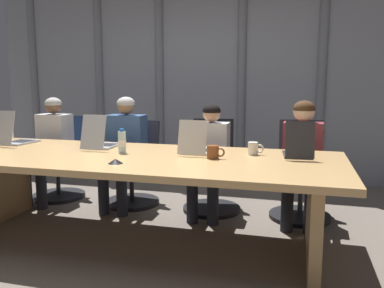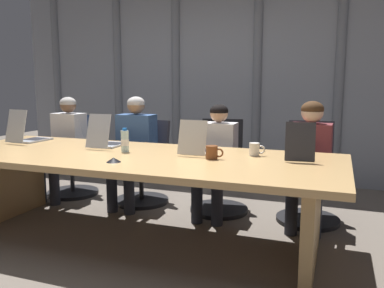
{
  "view_description": "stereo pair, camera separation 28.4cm",
  "coord_description": "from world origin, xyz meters",
  "px_view_note": "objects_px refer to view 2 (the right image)",
  "views": [
    {
      "loc": [
        1.31,
        -2.96,
        1.33
      ],
      "look_at": [
        0.49,
        0.09,
        0.84
      ],
      "focal_mm": 37.19,
      "sensor_mm": 36.0,
      "label": 1
    },
    {
      "loc": [
        1.58,
        -2.88,
        1.33
      ],
      "look_at": [
        0.49,
        0.09,
        0.84
      ],
      "focal_mm": 37.19,
      "sensor_mm": 36.0,
      "label": 2
    }
  ],
  "objects_px": {
    "laptop_right_mid": "(300,152)",
    "office_chair_center": "(220,177)",
    "laptop_left_mid": "(107,140)",
    "laptop_left_end": "(28,136)",
    "office_chair_left_end": "(75,165)",
    "conference_mic_left_side": "(114,160)",
    "person_right_mid": "(309,156)",
    "water_bottle_primary": "(125,141)",
    "person_center": "(216,154)",
    "person_left_mid": "(133,145)",
    "office_chair_right_mid": "(309,185)",
    "laptop_center": "(197,147)",
    "person_left_end": "(64,142)",
    "coffee_mug_near": "(212,152)",
    "coffee_mug_far": "(255,149)",
    "office_chair_left_mid": "(144,172)"
  },
  "relations": [
    {
      "from": "office_chair_left_end",
      "to": "office_chair_left_mid",
      "type": "relative_size",
      "value": 1.04
    },
    {
      "from": "laptop_left_mid",
      "to": "office_chair_center",
      "type": "bearing_deg",
      "value": -51.64
    },
    {
      "from": "person_left_mid",
      "to": "coffee_mug_far",
      "type": "distance_m",
      "value": 1.55
    },
    {
      "from": "water_bottle_primary",
      "to": "laptop_left_end",
      "type": "bearing_deg",
      "value": 171.92
    },
    {
      "from": "laptop_right_mid",
      "to": "office_chair_center",
      "type": "bearing_deg",
      "value": 43.12
    },
    {
      "from": "laptop_left_mid",
      "to": "person_left_mid",
      "type": "distance_m",
      "value": 0.62
    },
    {
      "from": "laptop_right_mid",
      "to": "office_chair_right_mid",
      "type": "relative_size",
      "value": 0.4
    },
    {
      "from": "coffee_mug_near",
      "to": "laptop_right_mid",
      "type": "bearing_deg",
      "value": 19.64
    },
    {
      "from": "laptop_left_end",
      "to": "person_right_mid",
      "type": "distance_m",
      "value": 2.75
    },
    {
      "from": "person_left_mid",
      "to": "person_right_mid",
      "type": "relative_size",
      "value": 1.01
    },
    {
      "from": "office_chair_right_mid",
      "to": "person_center",
      "type": "distance_m",
      "value": 0.95
    },
    {
      "from": "person_right_mid",
      "to": "water_bottle_primary",
      "type": "bearing_deg",
      "value": -59.91
    },
    {
      "from": "laptop_left_mid",
      "to": "laptop_left_end",
      "type": "bearing_deg",
      "value": 87.98
    },
    {
      "from": "office_chair_left_mid",
      "to": "person_left_end",
      "type": "bearing_deg",
      "value": -72.0
    },
    {
      "from": "laptop_right_mid",
      "to": "coffee_mug_near",
      "type": "xyz_separation_m",
      "value": [
        -0.64,
        -0.23,
        -0.01
      ]
    },
    {
      "from": "laptop_left_mid",
      "to": "person_left_end",
      "type": "bearing_deg",
      "value": 55.26
    },
    {
      "from": "person_left_mid",
      "to": "conference_mic_left_side",
      "type": "bearing_deg",
      "value": 21.7
    },
    {
      "from": "office_chair_right_mid",
      "to": "person_right_mid",
      "type": "height_order",
      "value": "person_right_mid"
    },
    {
      "from": "laptop_center",
      "to": "conference_mic_left_side",
      "type": "xyz_separation_m",
      "value": [
        -0.47,
        -0.56,
        -0.04
      ]
    },
    {
      "from": "office_chair_right_mid",
      "to": "conference_mic_left_side",
      "type": "relative_size",
      "value": 8.69
    },
    {
      "from": "person_center",
      "to": "conference_mic_left_side",
      "type": "height_order",
      "value": "person_center"
    },
    {
      "from": "office_chair_left_end",
      "to": "conference_mic_left_side",
      "type": "bearing_deg",
      "value": 53.32
    },
    {
      "from": "laptop_center",
      "to": "coffee_mug_far",
      "type": "distance_m",
      "value": 0.48
    },
    {
      "from": "water_bottle_primary",
      "to": "laptop_left_mid",
      "type": "bearing_deg",
      "value": 148.76
    },
    {
      "from": "person_left_mid",
      "to": "office_chair_center",
      "type": "bearing_deg",
      "value": 98.86
    },
    {
      "from": "laptop_right_mid",
      "to": "person_left_mid",
      "type": "height_order",
      "value": "person_left_mid"
    },
    {
      "from": "laptop_left_mid",
      "to": "office_chair_right_mid",
      "type": "xyz_separation_m",
      "value": [
        1.77,
        0.76,
        -0.45
      ]
    },
    {
      "from": "laptop_left_end",
      "to": "office_chair_left_mid",
      "type": "bearing_deg",
      "value": -47.42
    },
    {
      "from": "office_chair_left_mid",
      "to": "coffee_mug_near",
      "type": "bearing_deg",
      "value": 57.06
    },
    {
      "from": "water_bottle_primary",
      "to": "office_chair_left_end",
      "type": "bearing_deg",
      "value": 142.82
    },
    {
      "from": "laptop_left_mid",
      "to": "office_chair_center",
      "type": "xyz_separation_m",
      "value": [
        0.87,
        0.76,
        -0.45
      ]
    },
    {
      "from": "person_center",
      "to": "person_right_mid",
      "type": "height_order",
      "value": "person_right_mid"
    },
    {
      "from": "person_left_end",
      "to": "person_left_mid",
      "type": "bearing_deg",
      "value": 95.28
    },
    {
      "from": "office_chair_left_mid",
      "to": "person_center",
      "type": "height_order",
      "value": "person_center"
    },
    {
      "from": "conference_mic_left_side",
      "to": "laptop_left_end",
      "type": "bearing_deg",
      "value": 156.31
    },
    {
      "from": "office_chair_left_end",
      "to": "person_center",
      "type": "xyz_separation_m",
      "value": [
        1.82,
        -0.17,
        0.28
      ]
    },
    {
      "from": "person_left_end",
      "to": "person_center",
      "type": "distance_m",
      "value": 1.83
    },
    {
      "from": "laptop_center",
      "to": "office_chair_left_mid",
      "type": "bearing_deg",
      "value": 47.75
    },
    {
      "from": "laptop_left_mid",
      "to": "coffee_mug_far",
      "type": "xyz_separation_m",
      "value": [
        1.38,
        0.03,
        -0.01
      ]
    },
    {
      "from": "laptop_left_mid",
      "to": "office_chair_left_end",
      "type": "distance_m",
      "value": 1.29
    },
    {
      "from": "laptop_left_mid",
      "to": "office_chair_center",
      "type": "relative_size",
      "value": 0.45
    },
    {
      "from": "office_chair_right_mid",
      "to": "person_right_mid",
      "type": "xyz_separation_m",
      "value": [
        0.0,
        -0.16,
        0.31
      ]
    },
    {
      "from": "laptop_center",
      "to": "coffee_mug_far",
      "type": "xyz_separation_m",
      "value": [
        0.47,
        0.07,
        -0.0
      ]
    },
    {
      "from": "laptop_left_end",
      "to": "water_bottle_primary",
      "type": "height_order",
      "value": "laptop_left_end"
    },
    {
      "from": "person_right_mid",
      "to": "laptop_center",
      "type": "bearing_deg",
      "value": -51.49
    },
    {
      "from": "person_left_mid",
      "to": "office_chair_left_mid",
      "type": "bearing_deg",
      "value": 163.96
    },
    {
      "from": "office_chair_left_end",
      "to": "coffee_mug_near",
      "type": "bearing_deg",
      "value": 72.19
    },
    {
      "from": "water_bottle_primary",
      "to": "person_right_mid",
      "type": "bearing_deg",
      "value": 27.82
    },
    {
      "from": "laptop_right_mid",
      "to": "coffee_mug_near",
      "type": "height_order",
      "value": "laptop_right_mid"
    },
    {
      "from": "laptop_center",
      "to": "conference_mic_left_side",
      "type": "height_order",
      "value": "laptop_center"
    }
  ]
}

